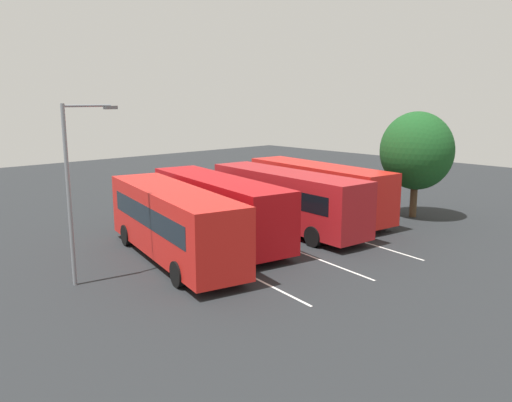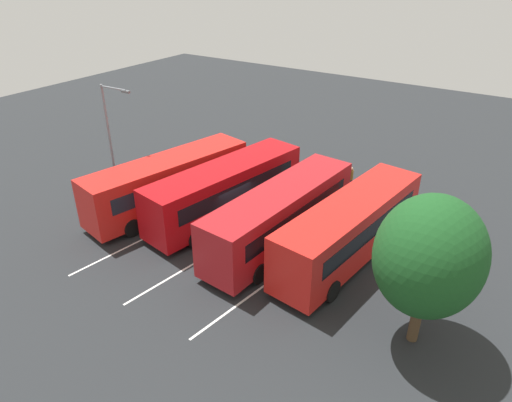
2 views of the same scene
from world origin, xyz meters
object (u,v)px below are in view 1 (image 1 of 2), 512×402
at_px(bus_far_left, 318,189).
at_px(bus_center_left, 286,198).
at_px(street_lamp, 74,182).
at_px(bus_center_right, 218,206).
at_px(pedestrian, 207,192).
at_px(bus_far_right, 172,221).
at_px(depot_tree, 416,151).

bearing_deg(bus_far_left, bus_center_left, 109.24).
bearing_deg(street_lamp, bus_center_right, 5.63).
height_order(bus_far_left, bus_center_left, same).
bearing_deg(pedestrian, bus_far_right, -37.98).
distance_m(bus_far_right, depot_tree, 16.54).
xyz_separation_m(bus_center_left, pedestrian, (8.17, -0.62, -0.82)).
bearing_deg(bus_far_left, bus_center_right, 96.98).
height_order(bus_center_right, pedestrian, bus_center_right).
bearing_deg(pedestrian, street_lamp, -49.68).
bearing_deg(depot_tree, bus_center_left, 68.86).
bearing_deg(bus_center_left, bus_center_right, 84.20).
height_order(bus_far_left, street_lamp, street_lamp).
distance_m(bus_center_left, bus_far_right, 7.83).
height_order(bus_far_left, depot_tree, depot_tree).
distance_m(bus_far_left, bus_center_right, 7.93).
bearing_deg(depot_tree, street_lamp, 82.29).
distance_m(bus_far_left, street_lamp, 16.28).
bearing_deg(bus_far_left, depot_tree, -123.60).
height_order(bus_center_left, street_lamp, street_lamp).
bearing_deg(bus_far_right, bus_center_left, -75.67).
xyz_separation_m(bus_far_right, street_lamp, (-0.11, 4.58, 2.32)).
distance_m(bus_center_right, depot_tree, 13.39).
relative_size(bus_center_right, depot_tree, 1.67).
bearing_deg(bus_far_right, street_lamp, 103.66).
height_order(bus_center_left, depot_tree, depot_tree).
distance_m(pedestrian, depot_tree, 14.08).
distance_m(bus_far_left, bus_far_right, 11.54).
height_order(bus_center_left, pedestrian, bus_center_left).
bearing_deg(bus_center_left, street_lamp, 96.76).
relative_size(bus_far_right, street_lamp, 1.54).
bearing_deg(street_lamp, depot_tree, -10.54).
height_order(bus_far_left, bus_far_right, same).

